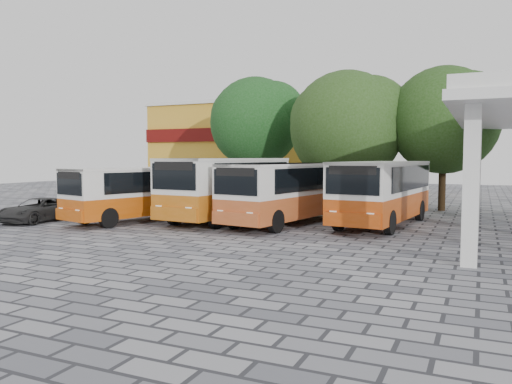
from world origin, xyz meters
The scene contains 10 objects.
ground centered at (0.00, 0.00, 0.00)m, with size 90.00×90.00×0.00m, color #585962.
shophouse_block centered at (-11.00, 25.99, 4.16)m, with size 20.40×10.40×8.30m.
bus_far_left centered at (-7.46, 1.94, 1.55)m, with size 4.11×7.84×2.67m.
bus_centre_left centered at (-3.56, 4.16, 1.82)m, with size 3.39×8.91×3.14m.
bus_centre_right centered at (-0.34, 3.83, 1.68)m, with size 3.72×8.35×2.90m.
bus_far_right centered at (3.92, 5.39, 1.73)m, with size 3.42×8.53×2.99m.
tree_left centered at (-7.00, 15.27, 5.94)m, with size 6.93×6.60×9.02m.
tree_middle centered at (0.42, 12.76, 5.28)m, with size 7.44×7.08×8.58m.
tree_right centered at (6.07, 13.45, 5.59)m, with size 6.66×6.35×8.55m.
parked_car centered at (-11.87, -0.25, 0.58)m, with size 1.93×4.18×1.16m, color black.
Camera 1 is at (8.12, -18.18, 3.19)m, focal length 35.00 mm.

